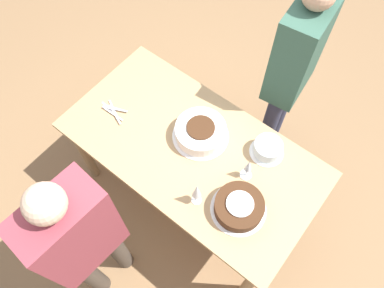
{
  "coord_description": "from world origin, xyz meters",
  "views": [
    {
      "loc": [
        0.67,
        -0.85,
        2.81
      ],
      "look_at": [
        0.0,
        0.0,
        0.83
      ],
      "focal_mm": 35.0,
      "sensor_mm": 36.0,
      "label": 1
    }
  ],
  "objects_px": {
    "person_cutting": "(81,239)",
    "person_watching": "(293,66)",
    "cake_front_chocolate": "(239,207)",
    "wine_glass_near": "(197,191)",
    "cake_center_white": "(201,132)",
    "wine_glass_far": "(248,167)",
    "cake_back_decorated": "(268,149)"
  },
  "relations": [
    {
      "from": "cake_front_chocolate",
      "to": "wine_glass_near",
      "type": "bearing_deg",
      "value": -154.58
    },
    {
      "from": "wine_glass_near",
      "to": "cake_center_white",
      "type": "bearing_deg",
      "value": 124.89
    },
    {
      "from": "wine_glass_far",
      "to": "cake_back_decorated",
      "type": "bearing_deg",
      "value": 86.85
    },
    {
      "from": "person_watching",
      "to": "cake_center_white",
      "type": "bearing_deg",
      "value": -23.96
    },
    {
      "from": "cake_front_chocolate",
      "to": "wine_glass_near",
      "type": "distance_m",
      "value": 0.26
    },
    {
      "from": "cake_center_white",
      "to": "cake_back_decorated",
      "type": "distance_m",
      "value": 0.42
    },
    {
      "from": "cake_front_chocolate",
      "to": "wine_glass_near",
      "type": "height_order",
      "value": "wine_glass_near"
    },
    {
      "from": "person_watching",
      "to": "wine_glass_near",
      "type": "bearing_deg",
      "value": -4.82
    },
    {
      "from": "wine_glass_near",
      "to": "person_watching",
      "type": "distance_m",
      "value": 1.03
    },
    {
      "from": "cake_back_decorated",
      "to": "person_cutting",
      "type": "height_order",
      "value": "person_cutting"
    },
    {
      "from": "wine_glass_far",
      "to": "cake_front_chocolate",
      "type": "bearing_deg",
      "value": -66.55
    },
    {
      "from": "cake_center_white",
      "to": "cake_front_chocolate",
      "type": "xyz_separation_m",
      "value": [
        0.46,
        -0.25,
        -0.0
      ]
    },
    {
      "from": "person_cutting",
      "to": "person_watching",
      "type": "relative_size",
      "value": 0.96
    },
    {
      "from": "cake_center_white",
      "to": "person_watching",
      "type": "relative_size",
      "value": 0.22
    },
    {
      "from": "cake_back_decorated",
      "to": "wine_glass_near",
      "type": "relative_size",
      "value": 0.99
    },
    {
      "from": "person_cutting",
      "to": "person_watching",
      "type": "bearing_deg",
      "value": -5.37
    },
    {
      "from": "cake_back_decorated",
      "to": "cake_center_white",
      "type": "bearing_deg",
      "value": -157.23
    },
    {
      "from": "cake_center_white",
      "to": "wine_glass_far",
      "type": "height_order",
      "value": "wine_glass_far"
    },
    {
      "from": "wine_glass_near",
      "to": "person_cutting",
      "type": "height_order",
      "value": "person_cutting"
    },
    {
      "from": "cake_center_white",
      "to": "wine_glass_near",
      "type": "bearing_deg",
      "value": -55.11
    },
    {
      "from": "person_cutting",
      "to": "wine_glass_near",
      "type": "bearing_deg",
      "value": -23.27
    },
    {
      "from": "cake_back_decorated",
      "to": "person_watching",
      "type": "xyz_separation_m",
      "value": [
        -0.17,
        0.51,
        0.15
      ]
    },
    {
      "from": "cake_front_chocolate",
      "to": "person_watching",
      "type": "bearing_deg",
      "value": 105.13
    },
    {
      "from": "cake_center_white",
      "to": "person_cutting",
      "type": "distance_m",
      "value": 0.93
    },
    {
      "from": "wine_glass_far",
      "to": "person_cutting",
      "type": "bearing_deg",
      "value": -115.89
    },
    {
      "from": "cake_front_chocolate",
      "to": "wine_glass_far",
      "type": "bearing_deg",
      "value": 113.45
    },
    {
      "from": "wine_glass_near",
      "to": "wine_glass_far",
      "type": "xyz_separation_m",
      "value": [
        0.13,
        0.3,
        -0.02
      ]
    },
    {
      "from": "wine_glass_near",
      "to": "person_cutting",
      "type": "xyz_separation_m",
      "value": [
        -0.29,
        -0.57,
        0.01
      ]
    },
    {
      "from": "cake_back_decorated",
      "to": "wine_glass_near",
      "type": "xyz_separation_m",
      "value": [
        -0.14,
        -0.51,
        0.09
      ]
    },
    {
      "from": "wine_glass_far",
      "to": "person_cutting",
      "type": "distance_m",
      "value": 0.97
    },
    {
      "from": "cake_center_white",
      "to": "person_watching",
      "type": "distance_m",
      "value": 0.72
    },
    {
      "from": "wine_glass_far",
      "to": "wine_glass_near",
      "type": "bearing_deg",
      "value": -113.27
    }
  ]
}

